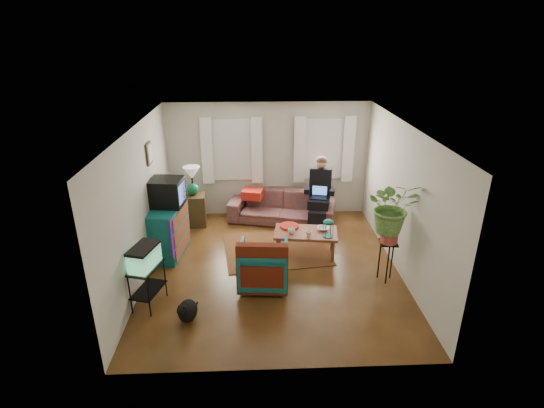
{
  "coord_description": "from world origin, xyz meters",
  "views": [
    {
      "loc": [
        -0.31,
        -6.71,
        4.08
      ],
      "look_at": [
        0.0,
        0.4,
        1.1
      ],
      "focal_mm": 28.0,
      "sensor_mm": 36.0,
      "label": 1
    }
  ],
  "objects_px": {
    "side_table": "(194,210)",
    "armchair": "(263,263)",
    "aquarium_stand": "(148,286)",
    "sofa": "(282,202)",
    "coffee_table": "(305,243)",
    "dresser": "(168,230)",
    "plant_stand": "(386,261)"
  },
  "relations": [
    {
      "from": "sofa",
      "to": "coffee_table",
      "type": "bearing_deg",
      "value": -63.77
    },
    {
      "from": "side_table",
      "to": "aquarium_stand",
      "type": "bearing_deg",
      "value": -96.74
    },
    {
      "from": "aquarium_stand",
      "to": "coffee_table",
      "type": "distance_m",
      "value": 3.04
    },
    {
      "from": "sofa",
      "to": "armchair",
      "type": "bearing_deg",
      "value": -86.91
    },
    {
      "from": "side_table",
      "to": "aquarium_stand",
      "type": "xyz_separation_m",
      "value": [
        -0.35,
        -2.96,
        -0.01
      ]
    },
    {
      "from": "aquarium_stand",
      "to": "sofa",
      "type": "bearing_deg",
      "value": 69.06
    },
    {
      "from": "side_table",
      "to": "dresser",
      "type": "height_order",
      "value": "dresser"
    },
    {
      "from": "side_table",
      "to": "dresser",
      "type": "xyz_separation_m",
      "value": [
        -0.34,
        -1.29,
        0.13
      ]
    },
    {
      "from": "sofa",
      "to": "side_table",
      "type": "distance_m",
      "value": 1.95
    },
    {
      "from": "dresser",
      "to": "armchair",
      "type": "relative_size",
      "value": 1.31
    },
    {
      "from": "aquarium_stand",
      "to": "plant_stand",
      "type": "xyz_separation_m",
      "value": [
        3.93,
        0.55,
        0.02
      ]
    },
    {
      "from": "sofa",
      "to": "armchair",
      "type": "distance_m",
      "value": 2.63
    },
    {
      "from": "coffee_table",
      "to": "dresser",
      "type": "bearing_deg",
      "value": -176.02
    },
    {
      "from": "side_table",
      "to": "dresser",
      "type": "bearing_deg",
      "value": -104.77
    },
    {
      "from": "side_table",
      "to": "coffee_table",
      "type": "relative_size",
      "value": 0.6
    },
    {
      "from": "aquarium_stand",
      "to": "coffee_table",
      "type": "bearing_deg",
      "value": 45.26
    },
    {
      "from": "sofa",
      "to": "coffee_table",
      "type": "distance_m",
      "value": 1.63
    },
    {
      "from": "plant_stand",
      "to": "side_table",
      "type": "bearing_deg",
      "value": 145.99
    },
    {
      "from": "side_table",
      "to": "aquarium_stand",
      "type": "height_order",
      "value": "side_table"
    },
    {
      "from": "side_table",
      "to": "armchair",
      "type": "bearing_deg",
      "value": -59.31
    },
    {
      "from": "side_table",
      "to": "plant_stand",
      "type": "bearing_deg",
      "value": -34.01
    },
    {
      "from": "dresser",
      "to": "aquarium_stand",
      "type": "bearing_deg",
      "value": -82.8
    },
    {
      "from": "coffee_table",
      "to": "armchair",
      "type": "bearing_deg",
      "value": -121.88
    },
    {
      "from": "sofa",
      "to": "coffee_table",
      "type": "height_order",
      "value": "sofa"
    },
    {
      "from": "dresser",
      "to": "coffee_table",
      "type": "distance_m",
      "value": 2.65
    },
    {
      "from": "side_table",
      "to": "sofa",
      "type": "bearing_deg",
      "value": 3.42
    },
    {
      "from": "armchair",
      "to": "plant_stand",
      "type": "bearing_deg",
      "value": -173.74
    },
    {
      "from": "sofa",
      "to": "dresser",
      "type": "bearing_deg",
      "value": -134.82
    },
    {
      "from": "armchair",
      "to": "aquarium_stand",
      "type": "bearing_deg",
      "value": 20.04
    },
    {
      "from": "sofa",
      "to": "plant_stand",
      "type": "distance_m",
      "value": 3.01
    },
    {
      "from": "dresser",
      "to": "armchair",
      "type": "distance_m",
      "value": 2.16
    },
    {
      "from": "dresser",
      "to": "plant_stand",
      "type": "distance_m",
      "value": 4.07
    }
  ]
}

